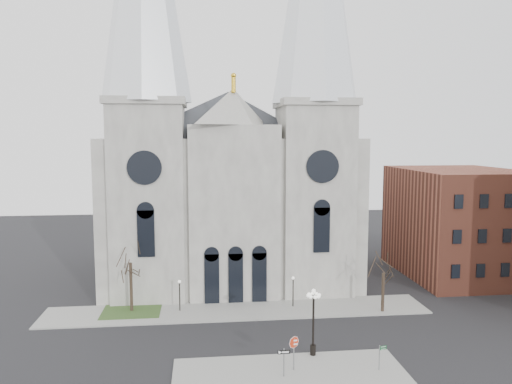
{
  "coord_description": "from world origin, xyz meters",
  "views": [
    {
      "loc": [
        -3.65,
        -39.49,
        18.22
      ],
      "look_at": [
        1.62,
        8.0,
        12.91
      ],
      "focal_mm": 35.0,
      "sensor_mm": 36.0,
      "label": 1
    }
  ],
  "objects": [
    {
      "name": "stop_sign",
      "position": [
        3.37,
        -2.94,
        2.06
      ],
      "size": [
        0.98,
        0.16,
        2.72
      ],
      "rotation": [
        0.0,
        0.0,
        0.14
      ],
      "color": "slate",
      "rests_on": "sidewalk_near"
    },
    {
      "name": "globe_lamp",
      "position": [
        5.45,
        -0.5,
        3.69
      ],
      "size": [
        1.23,
        1.23,
        5.66
      ],
      "rotation": [
        0.0,
        0.0,
        0.01
      ],
      "color": "black",
      "rests_on": "sidewalk_near"
    },
    {
      "name": "tree_left",
      "position": [
        -11.0,
        12.0,
        5.58
      ],
      "size": [
        3.2,
        3.2,
        7.5
      ],
      "color": "black",
      "rests_on": "ground"
    },
    {
      "name": "tree_right",
      "position": [
        15.0,
        9.0,
        4.47
      ],
      "size": [
        3.2,
        3.2,
        6.0
      ],
      "color": "black",
      "rests_on": "ground"
    },
    {
      "name": "ped_lamp_right",
      "position": [
        6.0,
        11.5,
        2.33
      ],
      "size": [
        0.32,
        0.32,
        3.26
      ],
      "color": "black",
      "rests_on": "sidewalk_far"
    },
    {
      "name": "grass_patch",
      "position": [
        -11.0,
        12.0,
        0.09
      ],
      "size": [
        6.0,
        5.0,
        0.18
      ],
      "primitive_type": "cube",
      "color": "#2F4A1F",
      "rests_on": "ground"
    },
    {
      "name": "street_name_sign",
      "position": [
        10.07,
        -3.66,
        1.32
      ],
      "size": [
        0.62,
        0.17,
        1.97
      ],
      "rotation": [
        0.0,
        0.0,
        0.2
      ],
      "color": "slate",
      "rests_on": "sidewalk_near"
    },
    {
      "name": "one_way_sign",
      "position": [
        2.42,
        -3.92,
        1.62
      ],
      "size": [
        0.96,
        0.09,
        2.19
      ],
      "rotation": [
        0.0,
        0.0,
        0.02
      ],
      "color": "slate",
      "rests_on": "sidewalk_near"
    },
    {
      "name": "ground",
      "position": [
        0.0,
        0.0,
        0.0
      ],
      "size": [
        160.0,
        160.0,
        0.0
      ],
      "primitive_type": "plane",
      "color": "black",
      "rests_on": "ground"
    },
    {
      "name": "ped_lamp_left",
      "position": [
        -6.0,
        11.5,
        2.33
      ],
      "size": [
        0.32,
        0.32,
        3.26
      ],
      "color": "black",
      "rests_on": "sidewalk_far"
    },
    {
      "name": "bg_building_brick",
      "position": [
        30.0,
        22.0,
        7.0
      ],
      "size": [
        14.0,
        18.0,
        14.0
      ],
      "primitive_type": "cube",
      "color": "brown",
      "rests_on": "ground"
    },
    {
      "name": "sidewalk_near",
      "position": [
        3.0,
        -5.0,
        0.07
      ],
      "size": [
        18.0,
        10.0,
        0.14
      ],
      "primitive_type": "cube",
      "color": "gray",
      "rests_on": "ground"
    },
    {
      "name": "sidewalk_far",
      "position": [
        0.0,
        11.0,
        0.07
      ],
      "size": [
        40.0,
        6.0,
        0.14
      ],
      "primitive_type": "cube",
      "color": "gray",
      "rests_on": "ground"
    },
    {
      "name": "cathedral",
      "position": [
        0.0,
        22.86,
        18.48
      ],
      "size": [
        33.0,
        26.66,
        54.0
      ],
      "color": "gray",
      "rests_on": "ground"
    }
  ]
}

